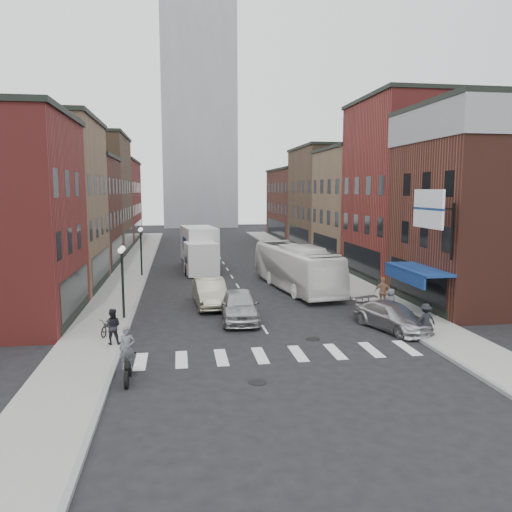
# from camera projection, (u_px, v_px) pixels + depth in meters

# --- Properties ---
(ground) EXTENTS (160.00, 160.00, 0.00)m
(ground) POSITION_uv_depth(u_px,v_px,m) (268.00, 335.00, 24.83)
(ground) COLOR black
(ground) RESTS_ON ground
(sidewalk_left) EXTENTS (3.00, 74.00, 0.15)m
(sidewalk_left) POSITION_uv_depth(u_px,v_px,m) (133.00, 269.00, 45.07)
(sidewalk_left) COLOR gray
(sidewalk_left) RESTS_ON ground
(sidewalk_right) EXTENTS (3.00, 74.00, 0.15)m
(sidewalk_right) POSITION_uv_depth(u_px,v_px,m) (315.00, 265.00, 47.67)
(sidewalk_right) COLOR gray
(sidewalk_right) RESTS_ON ground
(curb_left) EXTENTS (0.20, 74.00, 0.16)m
(curb_left) POSITION_uv_depth(u_px,v_px,m) (150.00, 269.00, 45.31)
(curb_left) COLOR gray
(curb_left) RESTS_ON ground
(curb_right) EXTENTS (0.20, 74.00, 0.16)m
(curb_right) POSITION_uv_depth(u_px,v_px,m) (299.00, 266.00, 47.45)
(curb_right) COLOR gray
(curb_right) RESTS_ON ground
(crosswalk_stripes) EXTENTS (12.00, 2.20, 0.01)m
(crosswalk_stripes) POSITION_uv_depth(u_px,v_px,m) (280.00, 354.00, 21.89)
(crosswalk_stripes) COLOR silver
(crosswalk_stripes) RESTS_ON ground
(bldg_left_mid_a) EXTENTS (10.30, 10.20, 12.30)m
(bldg_left_mid_a) POSITION_uv_depth(u_px,v_px,m) (26.00, 204.00, 35.45)
(bldg_left_mid_a) COLOR #886A4B
(bldg_left_mid_a) RESTS_ON ground
(bldg_left_mid_b) EXTENTS (10.30, 10.20, 10.30)m
(bldg_left_mid_b) POSITION_uv_depth(u_px,v_px,m) (60.00, 212.00, 45.37)
(bldg_left_mid_b) COLOR #4A221A
(bldg_left_mid_b) RESTS_ON ground
(bldg_left_far_a) EXTENTS (10.30, 12.20, 13.30)m
(bldg_left_far_a) POSITION_uv_depth(u_px,v_px,m) (82.00, 195.00, 55.95)
(bldg_left_far_a) COLOR brown
(bldg_left_far_a) RESTS_ON ground
(bldg_left_far_b) EXTENTS (10.30, 16.20, 11.30)m
(bldg_left_far_b) POSITION_uv_depth(u_px,v_px,m) (101.00, 201.00, 69.79)
(bldg_left_far_b) COLOR maroon
(bldg_left_far_b) RESTS_ON ground
(bldg_right_corner) EXTENTS (10.30, 9.20, 12.30)m
(bldg_right_corner) POSITION_uv_depth(u_px,v_px,m) (495.00, 207.00, 30.71)
(bldg_right_corner) COLOR #4A221A
(bldg_right_corner) RESTS_ON ground
(bldg_right_mid_a) EXTENTS (10.30, 10.20, 14.30)m
(bldg_right_mid_a) POSITION_uv_depth(u_px,v_px,m) (422.00, 190.00, 39.89)
(bldg_right_mid_a) COLOR maroon
(bldg_right_mid_a) RESTS_ON ground
(bldg_right_mid_b) EXTENTS (10.30, 10.20, 11.30)m
(bldg_right_mid_b) POSITION_uv_depth(u_px,v_px,m) (373.00, 205.00, 49.88)
(bldg_right_mid_b) COLOR #886A4B
(bldg_right_mid_b) RESTS_ON ground
(bldg_right_far_a) EXTENTS (10.30, 12.20, 12.30)m
(bldg_right_far_a) POSITION_uv_depth(u_px,v_px,m) (338.00, 198.00, 60.59)
(bldg_right_far_a) COLOR brown
(bldg_right_far_a) RESTS_ON ground
(bldg_right_far_b) EXTENTS (10.30, 16.20, 10.30)m
(bldg_right_far_b) POSITION_uv_depth(u_px,v_px,m) (309.00, 204.00, 74.43)
(bldg_right_far_b) COLOR #4A221A
(bldg_right_far_b) RESTS_ON ground
(awning_blue) EXTENTS (1.80, 5.00, 0.78)m
(awning_blue) POSITION_uv_depth(u_px,v_px,m) (415.00, 271.00, 28.29)
(awning_blue) COLOR navy
(awning_blue) RESTS_ON ground
(billboard_sign) EXTENTS (1.52, 3.00, 3.70)m
(billboard_sign) POSITION_uv_depth(u_px,v_px,m) (430.00, 210.00, 25.82)
(billboard_sign) COLOR black
(billboard_sign) RESTS_ON ground
(distant_tower) EXTENTS (14.00, 14.00, 50.00)m
(distant_tower) POSITION_uv_depth(u_px,v_px,m) (198.00, 98.00, 97.94)
(distant_tower) COLOR #9399A0
(distant_tower) RESTS_ON ground
(streetlamp_near) EXTENTS (0.32, 1.22, 4.11)m
(streetlamp_near) POSITION_uv_depth(u_px,v_px,m) (122.00, 268.00, 27.24)
(streetlamp_near) COLOR black
(streetlamp_near) RESTS_ON ground
(streetlamp_far) EXTENTS (0.32, 1.22, 4.11)m
(streetlamp_far) POSITION_uv_depth(u_px,v_px,m) (141.00, 242.00, 40.95)
(streetlamp_far) COLOR black
(streetlamp_far) RESTS_ON ground
(bike_rack) EXTENTS (0.08, 0.68, 0.80)m
(bike_rack) POSITION_uv_depth(u_px,v_px,m) (114.00, 324.00, 24.87)
(bike_rack) COLOR #D8590C
(bike_rack) RESTS_ON sidewalk_left
(box_truck) EXTENTS (3.37, 9.04, 3.82)m
(box_truck) POSITION_uv_depth(u_px,v_px,m) (200.00, 249.00, 44.58)
(box_truck) COLOR silver
(box_truck) RESTS_ON ground
(motorcycle_rider) EXTENTS (0.61, 2.08, 2.11)m
(motorcycle_rider) POSITION_uv_depth(u_px,v_px,m) (128.00, 356.00, 18.69)
(motorcycle_rider) COLOR black
(motorcycle_rider) RESTS_ON ground
(transit_bus) EXTENTS (4.28, 11.92, 3.25)m
(transit_bus) POSITION_uv_depth(u_px,v_px,m) (296.00, 267.00, 36.08)
(transit_bus) COLOR white
(transit_bus) RESTS_ON ground
(sedan_left_near) EXTENTS (2.30, 5.10, 1.70)m
(sedan_left_near) POSITION_uv_depth(u_px,v_px,m) (240.00, 305.00, 27.49)
(sedan_left_near) COLOR #ADACB1
(sedan_left_near) RESTS_ON ground
(sedan_left_far) EXTENTS (2.12, 5.23, 1.69)m
(sedan_left_far) POSITION_uv_depth(u_px,v_px,m) (210.00, 293.00, 30.94)
(sedan_left_far) COLOR #B9B596
(sedan_left_far) RESTS_ON ground
(curb_car) EXTENTS (3.30, 5.10, 1.37)m
(curb_car) POSITION_uv_depth(u_px,v_px,m) (392.00, 316.00, 25.73)
(curb_car) COLOR #B3B3B8
(curb_car) RESTS_ON ground
(parked_bicycle) EXTENTS (0.99, 1.70, 0.84)m
(parked_bicycle) POSITION_uv_depth(u_px,v_px,m) (109.00, 326.00, 24.33)
(parked_bicycle) COLOR black
(parked_bicycle) RESTS_ON sidewalk_left
(ped_left_solo) EXTENTS (0.84, 0.52, 1.65)m
(ped_left_solo) POSITION_uv_depth(u_px,v_px,m) (112.00, 326.00, 22.81)
(ped_left_solo) COLOR black
(ped_left_solo) RESTS_ON sidewalk_left
(ped_right_a) EXTENTS (1.04, 0.53, 1.59)m
(ped_right_a) POSITION_uv_depth(u_px,v_px,m) (425.00, 320.00, 24.07)
(ped_right_a) COLOR black
(ped_right_a) RESTS_ON sidewalk_right
(ped_right_b) EXTENTS (1.19, 0.87, 1.83)m
(ped_right_b) POSITION_uv_depth(u_px,v_px,m) (383.00, 292.00, 29.96)
(ped_right_b) COLOR #956A4C
(ped_right_b) RESTS_ON sidewalk_right
(ped_right_c) EXTENTS (0.89, 0.78, 1.54)m
(ped_right_c) POSITION_uv_depth(u_px,v_px,m) (391.00, 302.00, 27.99)
(ped_right_c) COLOR #4F5156
(ped_right_c) RESTS_ON sidewalk_right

